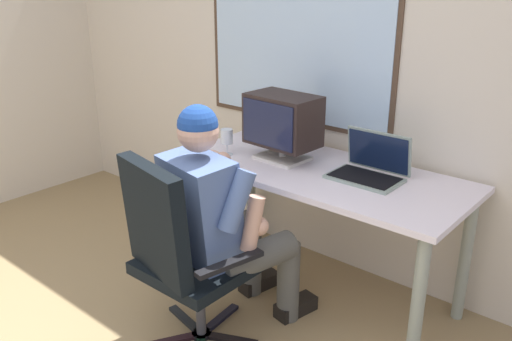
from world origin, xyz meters
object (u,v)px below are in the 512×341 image
person_seated (222,217)px  wine_glass (227,138)px  laptop (371,166)px  office_chair (178,248)px  crt_monitor (283,122)px  desk (319,187)px

person_seated → wine_glass: size_ratio=7.91×
laptop → wine_glass: bearing=-164.9°
office_chair → laptop: bearing=61.7°
crt_monitor → laptop: bearing=8.3°
crt_monitor → office_chair: bearing=-87.8°
office_chair → desk: bearing=74.9°
laptop → wine_glass: 0.84m
office_chair → person_seated: person_seated is taller
crt_monitor → wine_glass: crt_monitor is taller
crt_monitor → laptop: (0.52, 0.08, -0.16)m
laptop → desk: bearing=-163.9°
office_chair → crt_monitor: 0.94m
desk → laptop: 0.32m
office_chair → laptop: (0.49, 0.90, 0.27)m
laptop → wine_glass: (-0.81, -0.22, 0.04)m
office_chair → person_seated: size_ratio=0.81×
crt_monitor → wine_glass: bearing=-154.0°
desk → person_seated: 0.60m
office_chair → laptop: size_ratio=2.73×
person_seated → wine_glass: bearing=130.6°
desk → office_chair: size_ratio=1.64×
person_seated → wine_glass: (-0.37, 0.43, 0.23)m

